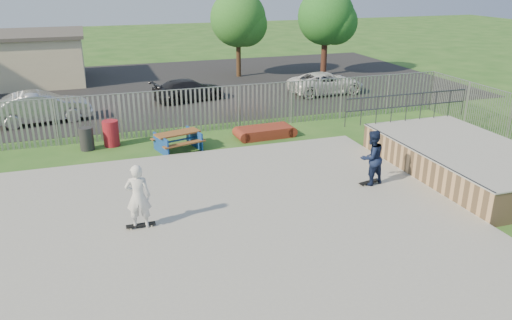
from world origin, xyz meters
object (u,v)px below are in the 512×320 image
object	(u,v)px
picnic_table	(178,141)
tree_right	(326,17)
funbox	(265,132)
trash_bin_grey	(87,139)
car_dark	(189,90)
car_silver	(42,107)
skater_navy	(371,158)
skater_white	(138,197)
car_white	(326,83)
trash_bin_red	(111,133)
tree_mid	(238,19)

from	to	relation	value
picnic_table	tree_right	xyz separation A→B (m)	(12.43, 12.46, 3.56)
funbox	trash_bin_grey	distance (m)	7.42
tree_right	car_dark	bearing A→B (deg)	-157.02
car_silver	funbox	bearing A→B (deg)	-129.87
tree_right	skater_navy	xyz separation A→B (m)	(-7.06, -18.25, -2.87)
trash_bin_grey	skater_white	bearing A→B (deg)	-80.37
car_dark	skater_navy	xyz separation A→B (m)	(3.33, -13.84, 0.46)
picnic_table	tree_right	world-z (taller)	tree_right
car_white	skater_navy	size ratio (longest dim) A/B	2.45
trash_bin_red	car_silver	bearing A→B (deg)	122.51
trash_bin_grey	car_white	xyz separation A→B (m)	(13.56, 5.96, 0.18)
trash_bin_grey	tree_mid	size ratio (longest dim) A/B	0.16
picnic_table	car_silver	world-z (taller)	car_silver
car_silver	tree_right	size ratio (longest dim) A/B	0.76
car_white	skater_navy	bearing A→B (deg)	157.02
trash_bin_red	car_silver	distance (m)	5.43
tree_mid	skater_navy	xyz separation A→B (m)	(-1.30, -19.60, -2.78)
trash_bin_red	tree_right	xyz separation A→B (m)	(14.95, 11.06, 3.41)
tree_right	skater_white	xyz separation A→B (m)	(-14.63, -18.91, -2.87)
trash_bin_grey	car_dark	xyz separation A→B (m)	(5.53, 6.85, 0.15)
picnic_table	tree_right	distance (m)	17.96
car_silver	tree_mid	distance (m)	14.74
tree_mid	skater_white	world-z (taller)	tree_mid
trash_bin_grey	tree_right	xyz separation A→B (m)	(15.92, 11.26, 3.48)
skater_navy	skater_white	bearing A→B (deg)	-7.72
funbox	car_silver	size ratio (longest dim) A/B	0.51
trash_bin_red	car_dark	xyz separation A→B (m)	(4.56, 6.65, 0.08)
car_white	picnic_table	bearing A→B (deg)	122.40
trash_bin_red	car_silver	size ratio (longest dim) A/B	0.24
car_white	skater_navy	distance (m)	13.78
car_white	trash_bin_grey	bearing A→B (deg)	110.70
trash_bin_grey	tree_right	size ratio (longest dim) A/B	0.16
trash_bin_grey	skater_navy	bearing A→B (deg)	-38.26
tree_right	tree_mid	bearing A→B (deg)	166.78
tree_mid	skater_white	xyz separation A→B (m)	(-8.86, -20.27, -2.78)
trash_bin_grey	skater_white	xyz separation A→B (m)	(1.30, -7.65, 0.61)
skater_white	skater_navy	bearing A→B (deg)	-165.03
skater_navy	tree_mid	bearing A→B (deg)	-106.52
trash_bin_grey	tree_mid	bearing A→B (deg)	51.16
skater_navy	car_white	bearing A→B (deg)	-122.68
trash_bin_red	tree_right	size ratio (longest dim) A/B	0.18
picnic_table	trash_bin_grey	distance (m)	3.69
car_dark	car_silver	bearing A→B (deg)	93.76
trash_bin_grey	skater_white	world-z (taller)	skater_white
picnic_table	funbox	bearing A→B (deg)	-7.94
picnic_table	tree_mid	size ratio (longest dim) A/B	0.37
funbox	tree_mid	distance (m)	14.07
picnic_table	car_white	size ratio (longest dim) A/B	0.47
picnic_table	tree_right	bearing A→B (deg)	29.58
picnic_table	tree_mid	bearing A→B (deg)	48.76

